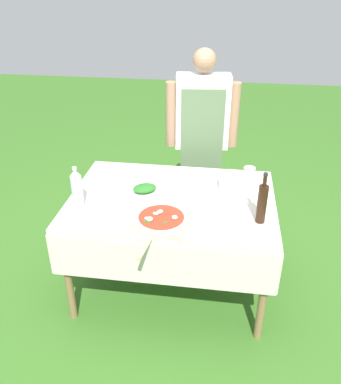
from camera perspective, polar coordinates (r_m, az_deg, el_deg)
ground_plane at (r=3.07m, az=0.19°, el=-12.64°), size 12.00×12.00×0.00m
prep_table at (r=2.69m, az=0.21°, el=-2.30°), size 1.34×0.96×0.73m
person_cook at (r=3.29m, az=4.41°, el=8.70°), size 0.57×0.22×1.53m
pizza_on_peel at (r=2.39m, az=-1.40°, el=-3.92°), size 0.38×0.57×0.05m
oil_bottle at (r=2.39m, az=12.73°, el=-1.50°), size 0.06×0.06×0.32m
water_bottle at (r=2.55m, az=-13.01°, el=0.49°), size 0.07×0.07×0.27m
herb_container at (r=2.69m, az=-3.65°, el=0.45°), size 0.22×0.20×0.06m
mixing_tub at (r=2.74m, az=8.56°, el=1.39°), size 0.17×0.17×0.11m
sauce_jar at (r=2.89m, az=10.96°, el=2.41°), size 0.08×0.08×0.10m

